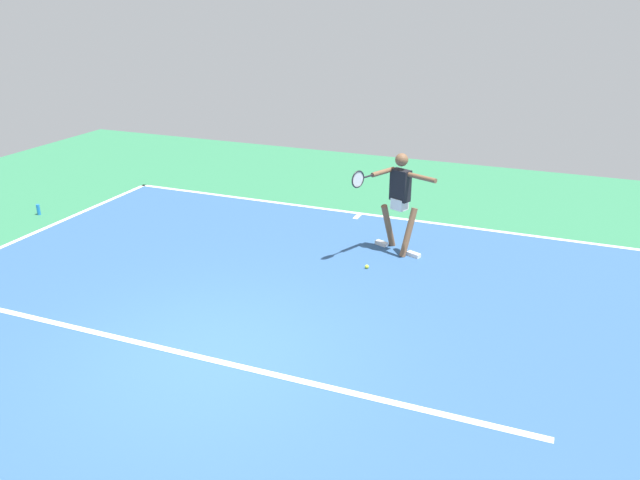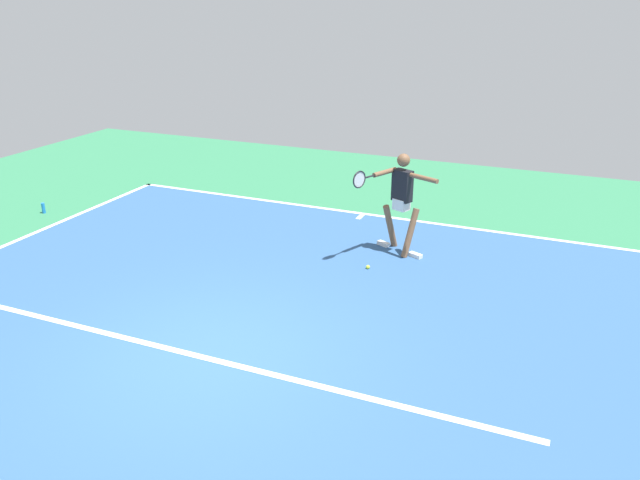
% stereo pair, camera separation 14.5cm
% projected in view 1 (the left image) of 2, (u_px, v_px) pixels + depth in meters
% --- Properties ---
extents(ground_plane, '(21.60, 21.60, 0.00)m').
position_uv_depth(ground_plane, '(211.00, 357.00, 7.96)').
color(ground_plane, '#2D754C').
extents(court_surface, '(10.97, 11.96, 0.00)m').
position_uv_depth(court_surface, '(211.00, 357.00, 7.96)').
color(court_surface, '#2D5484').
rests_on(court_surface, ground_plane).
extents(court_line_baseline_near, '(10.97, 0.10, 0.01)m').
position_uv_depth(court_line_baseline_near, '(360.00, 213.00, 13.07)').
color(court_line_baseline_near, white).
rests_on(court_line_baseline_near, ground_plane).
extents(court_line_service, '(8.23, 0.10, 0.01)m').
position_uv_depth(court_line_service, '(209.00, 359.00, 7.91)').
color(court_line_service, white).
rests_on(court_line_service, ground_plane).
extents(court_line_centre_mark, '(0.10, 0.30, 0.01)m').
position_uv_depth(court_line_centre_mark, '(357.00, 216.00, 12.90)').
color(court_line_centre_mark, white).
rests_on(court_line_centre_mark, ground_plane).
extents(tennis_player, '(1.26, 1.19, 1.79)m').
position_uv_depth(tennis_player, '(399.00, 196.00, 10.80)').
color(tennis_player, brown).
rests_on(tennis_player, ground_plane).
extents(tennis_ball_by_baseline, '(0.07, 0.07, 0.07)m').
position_uv_depth(tennis_ball_by_baseline, '(367.00, 267.00, 10.48)').
color(tennis_ball_by_baseline, '#CCE033').
rests_on(tennis_ball_by_baseline, ground_plane).
extents(water_bottle, '(0.07, 0.07, 0.22)m').
position_uv_depth(water_bottle, '(38.00, 210.00, 12.97)').
color(water_bottle, blue).
rests_on(water_bottle, ground_plane).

